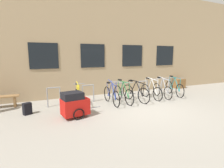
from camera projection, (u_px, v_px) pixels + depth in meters
The scene contains 13 objects.
ground_plane at pixel (146, 109), 6.97m from camera, with size 42.00×42.00×0.00m, color #9E998E.
storefront_building at pixel (95, 45), 12.25m from camera, with size 28.00×6.44×5.80m.
bike_rack at pixel (118, 89), 8.45m from camera, with size 6.57×0.05×0.84m.
bicycle_green at pixel (123, 94), 7.88m from camera, with size 0.44×1.74×1.06m.
bicycle_silver at pixel (162, 90), 8.85m from camera, with size 0.44×1.68×1.11m.
bicycle_teal at pixel (174, 88), 9.30m from camera, with size 0.53×1.76×1.05m.
bicycle_yellow at pixel (78, 98), 7.14m from camera, with size 0.44×1.72×1.10m.
bicycle_black at pixel (135, 93), 8.11m from camera, with size 0.54×1.76×1.05m.
bicycle_white at pixel (151, 91), 8.59m from camera, with size 0.44×1.64×1.09m.
bicycle_blue at pixel (111, 95), 7.67m from camera, with size 0.44×1.77×1.11m.
bike_trailer at pixel (75, 104), 6.00m from camera, with size 1.48×0.76×0.92m.
backpack at pixel (27, 109), 6.30m from camera, with size 0.28×0.20×0.44m, color black.
planter_box at pixel (179, 84), 11.36m from camera, with size 0.70×0.44×0.60m, color brown.
Camera 1 is at (-4.01, -5.55, 2.16)m, focal length 27.53 mm.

